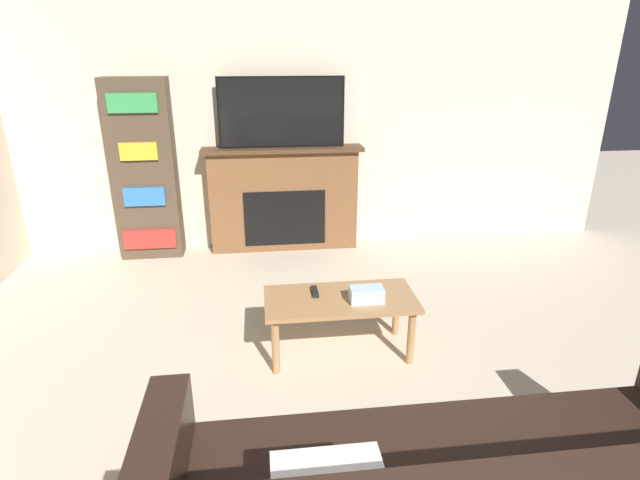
% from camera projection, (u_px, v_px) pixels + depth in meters
% --- Properties ---
extents(wall_back, '(6.58, 0.06, 2.70)m').
position_uv_depth(wall_back, '(301.00, 116.00, 4.97)').
color(wall_back, beige).
rests_on(wall_back, ground_plane).
extents(fireplace, '(1.59, 0.28, 1.07)m').
position_uv_depth(fireplace, '(284.00, 199.00, 5.11)').
color(fireplace, brown).
rests_on(fireplace, ground_plane).
extents(tv, '(1.21, 0.03, 0.67)m').
position_uv_depth(tv, '(282.00, 113.00, 4.78)').
color(tv, black).
rests_on(tv, fireplace).
extents(coffee_table, '(1.01, 0.49, 0.42)m').
position_uv_depth(coffee_table, '(340.00, 305.00, 3.34)').
color(coffee_table, '#A87A4C').
rests_on(coffee_table, ground_plane).
extents(tissue_box, '(0.22, 0.12, 0.10)m').
position_uv_depth(tissue_box, '(367.00, 294.00, 3.26)').
color(tissue_box, silver).
rests_on(tissue_box, coffee_table).
extents(remote_control, '(0.04, 0.15, 0.02)m').
position_uv_depth(remote_control, '(315.00, 292.00, 3.38)').
color(remote_control, black).
rests_on(remote_control, coffee_table).
extents(bookshelf, '(0.60, 0.29, 1.74)m').
position_uv_depth(bookshelf, '(145.00, 171.00, 4.82)').
color(bookshelf, '#4C3D2D').
rests_on(bookshelf, ground_plane).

